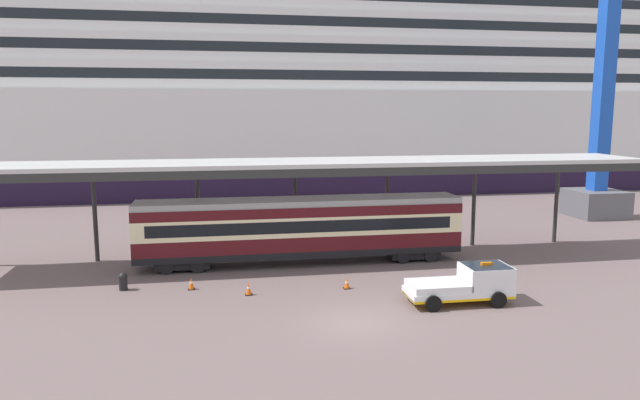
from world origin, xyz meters
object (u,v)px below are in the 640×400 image
Objects in this scene: traffic_cone_far at (191,284)px; quay_bollard at (123,281)px; traffic_cone_near at (249,289)px; cruise_ship at (286,75)px; traffic_cone_mid at (347,283)px; train_carriage at (301,227)px; service_truck at (468,283)px.

quay_bollard is at bearing 171.60° from traffic_cone_far.
cruise_ship is at bearing 80.81° from traffic_cone_near.
cruise_ship is 207.29× the size of traffic_cone_near.
traffic_cone_mid is at bearing -8.70° from quay_bollard.
train_carriage is 29.73× the size of traffic_cone_near.
quay_bollard is at bearing 163.68° from service_truck.
train_carriage reaches higher than traffic_cone_mid.
cruise_ship is 49.00m from traffic_cone_near.
quay_bollard is at bearing -159.52° from train_carriage.
train_carriage is at bearing 58.33° from traffic_cone_near.
cruise_ship reaches higher than service_truck.
train_carriage is at bearing 33.37° from traffic_cone_far.
traffic_cone_far is at bearing -8.40° from quay_bollard.
cruise_ship is at bearing 76.87° from traffic_cone_far.
service_truck is at bearing -15.95° from traffic_cone_near.
cruise_ship reaches higher than traffic_cone_far.
train_carriage is 11.47m from service_truck.
train_carriage reaches higher than traffic_cone_near.
service_truck is at bearing -51.00° from train_carriage.
cruise_ship is 145.71× the size of quay_bollard.
traffic_cone_mid is at bearing -8.83° from traffic_cone_far.
cruise_ship is at bearing 84.46° from train_carriage.
service_truck is 8.77× the size of traffic_cone_mid.
cruise_ship reaches higher than traffic_cone_mid.
quay_bollard is (-14.08, -44.45, -13.48)m from cruise_ship.
traffic_cone_far is at bearing -103.13° from cruise_ship.
traffic_cone_far is 3.63m from quay_bollard.
service_truck is at bearing -30.79° from traffic_cone_mid.
service_truck is at bearing -86.27° from cruise_ship.
quay_bollard reaches higher than traffic_cone_far.
service_truck is (3.22, -49.52, -13.01)m from cruise_ship.
traffic_cone_near is (-3.57, -5.79, -1.97)m from train_carriage.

